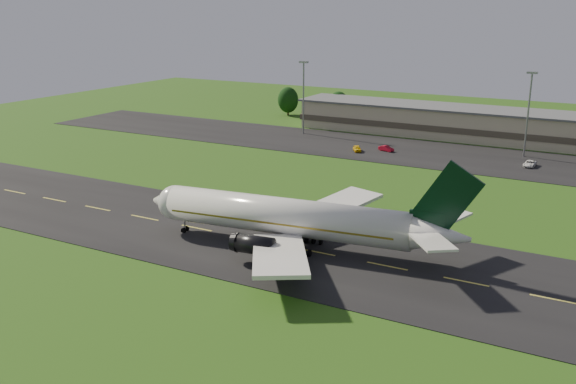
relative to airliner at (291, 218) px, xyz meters
The scene contains 10 objects.
ground 16.12m from the airliner, ahead, with size 360.00×360.00×0.00m, color #214812.
taxiway 16.10m from the airliner, ahead, with size 220.00×30.00×0.10m, color black.
apron 73.67m from the airliner, 77.89° to the left, with size 260.00×30.00×0.10m, color black.
airliner is the anchor object (origin of this frame).
terminal 98.53m from the airliner, 77.20° to the left, with size 145.00×16.00×8.40m.
light_mast_west 89.52m from the airliner, 116.35° to the left, with size 2.40×1.20×20.35m.
light_mast_centre 82.86m from the airliner, 75.66° to the left, with size 2.40×1.20×20.35m.
service_vehicle_a 67.96m from the airliner, 104.49° to the left, with size 1.70×4.22×1.44m, color yellow.
service_vehicle_b 70.37m from the airliner, 98.78° to the left, with size 1.42×4.06×1.34m, color #A80B20.
service_vehicle_c 73.97m from the airliner, 71.56° to the left, with size 2.25×4.88×1.36m, color white.
Camera 1 is at (27.98, -79.56, 35.20)m, focal length 40.00 mm.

